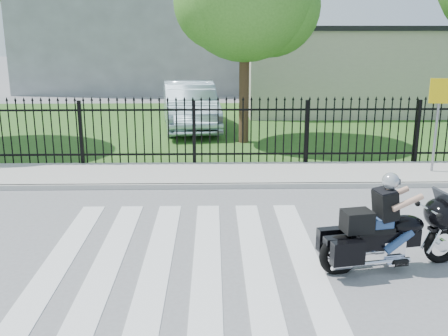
{
  "coord_description": "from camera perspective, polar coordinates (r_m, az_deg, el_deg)",
  "views": [
    {
      "loc": [
        0.51,
        -7.72,
        3.68
      ],
      "look_at": [
        0.72,
        2.15,
        1.0
      ],
      "focal_mm": 42.0,
      "sensor_mm": 36.0,
      "label": 1
    }
  ],
  "objects": [
    {
      "name": "crosswalk",
      "position": [
        8.56,
        -4.58,
        -10.27
      ],
      "size": [
        5.0,
        5.5,
        0.01
      ],
      "primitive_type": null,
      "color": "silver",
      "rests_on": "ground"
    },
    {
      "name": "building_low_roof",
      "position": [
        24.59,
        14.58,
        14.53
      ],
      "size": [
        10.2,
        6.2,
        0.2
      ],
      "primitive_type": "cube",
      "color": "black",
      "rests_on": "building_low"
    },
    {
      "name": "ground",
      "position": [
        8.56,
        -4.58,
        -10.31
      ],
      "size": [
        120.0,
        120.0,
        0.0
      ],
      "primitive_type": "plane",
      "color": "slate",
      "rests_on": "ground"
    },
    {
      "name": "traffic_sign",
      "position": [
        13.98,
        22.33,
        6.29
      ],
      "size": [
        0.51,
        0.11,
        2.34
      ],
      "rotation": [
        0.0,
        0.0,
        -0.14
      ],
      "color": "gray",
      "rests_on": "sidewalk"
    },
    {
      "name": "grass_strip",
      "position": [
        20.06,
        -2.65,
        4.63
      ],
      "size": [
        40.0,
        12.0,
        0.02
      ],
      "primitive_type": "cube",
      "color": "#2C551D",
      "rests_on": "ground"
    },
    {
      "name": "motorcycle_rider",
      "position": [
        8.52,
        17.55,
        -6.36
      ],
      "size": [
        2.38,
        1.09,
        1.59
      ],
      "rotation": [
        0.0,
        0.0,
        0.2
      ],
      "color": "black",
      "rests_on": "ground"
    },
    {
      "name": "curb",
      "position": [
        12.27,
        -3.54,
        -1.99
      ],
      "size": [
        40.0,
        0.12,
        0.12
      ],
      "primitive_type": "cube",
      "color": "#ADAAA3",
      "rests_on": "ground"
    },
    {
      "name": "sidewalk",
      "position": [
        13.23,
        -3.37,
        -0.72
      ],
      "size": [
        40.0,
        2.0,
        0.12
      ],
      "primitive_type": "cube",
      "color": "#ADAAA3",
      "rests_on": "ground"
    },
    {
      "name": "iron_fence",
      "position": [
        14.0,
        -3.27,
        3.72
      ],
      "size": [
        26.0,
        0.04,
        1.8
      ],
      "color": "black",
      "rests_on": "ground"
    },
    {
      "name": "parked_car",
      "position": [
        19.33,
        -3.73,
        6.81
      ],
      "size": [
        2.42,
        5.36,
        1.71
      ],
      "primitive_type": "imported",
      "rotation": [
        0.0,
        0.0,
        0.12
      ],
      "color": "#9CB6C5",
      "rests_on": "grass_strip"
    },
    {
      "name": "building_low",
      "position": [
        24.66,
        14.29,
        10.24
      ],
      "size": [
        10.0,
        6.0,
        3.5
      ],
      "primitive_type": "cube",
      "color": "beige",
      "rests_on": "ground"
    }
  ]
}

